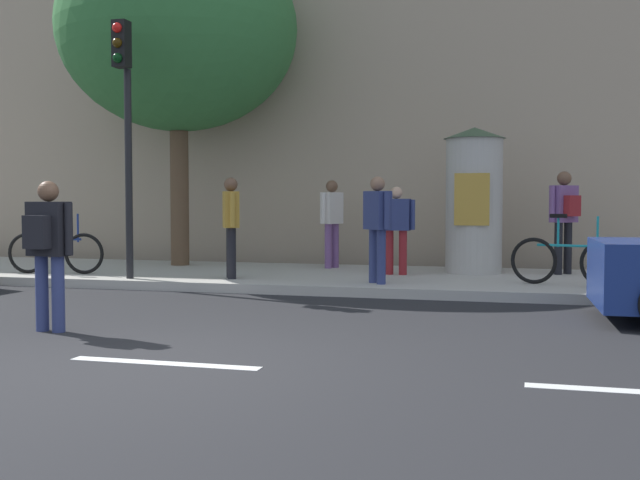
{
  "coord_description": "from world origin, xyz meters",
  "views": [
    {
      "loc": [
        3.13,
        -6.25,
        1.45
      ],
      "look_at": [
        0.89,
        2.0,
        1.01
      ],
      "focal_mm": 43.72,
      "sensor_mm": 36.0,
      "label": 1
    }
  ],
  "objects_px": {
    "pedestrian_in_red_top": "(231,219)",
    "poster_column": "(474,199)",
    "pedestrian_in_dark_shirt": "(48,242)",
    "pedestrian_with_bag": "(565,212)",
    "traffic_light": "(124,106)",
    "bicycle_leaning": "(568,260)",
    "pedestrian_with_backpack": "(396,223)",
    "pedestrian_near_pole": "(332,217)",
    "pedestrian_tallest": "(377,220)",
    "street_tree": "(178,30)",
    "bicycle_upright": "(56,252)"
  },
  "relations": [
    {
      "from": "traffic_light",
      "to": "pedestrian_with_backpack",
      "type": "bearing_deg",
      "value": 24.66
    },
    {
      "from": "pedestrian_in_dark_shirt",
      "to": "bicycle_leaning",
      "type": "xyz_separation_m",
      "value": [
        5.67,
        4.9,
        -0.45
      ]
    },
    {
      "from": "pedestrian_in_red_top",
      "to": "pedestrian_with_bag",
      "type": "relative_size",
      "value": 0.93
    },
    {
      "from": "bicycle_leaning",
      "to": "pedestrian_near_pole",
      "type": "bearing_deg",
      "value": 154.05
    },
    {
      "from": "pedestrian_tallest",
      "to": "pedestrian_in_dark_shirt",
      "type": "bearing_deg",
      "value": -122.18
    },
    {
      "from": "street_tree",
      "to": "pedestrian_with_bag",
      "type": "distance_m",
      "value": 8.14
    },
    {
      "from": "traffic_light",
      "to": "pedestrian_with_backpack",
      "type": "height_order",
      "value": "traffic_light"
    },
    {
      "from": "pedestrian_tallest",
      "to": "bicycle_upright",
      "type": "height_order",
      "value": "pedestrian_tallest"
    },
    {
      "from": "bicycle_upright",
      "to": "pedestrian_with_bag",
      "type": "bearing_deg",
      "value": 14.38
    },
    {
      "from": "bicycle_leaning",
      "to": "pedestrian_in_dark_shirt",
      "type": "bearing_deg",
      "value": -139.13
    },
    {
      "from": "poster_column",
      "to": "pedestrian_tallest",
      "type": "bearing_deg",
      "value": -121.15
    },
    {
      "from": "pedestrian_with_bag",
      "to": "pedestrian_tallest",
      "type": "height_order",
      "value": "pedestrian_with_bag"
    },
    {
      "from": "street_tree",
      "to": "pedestrian_tallest",
      "type": "height_order",
      "value": "street_tree"
    },
    {
      "from": "pedestrian_with_backpack",
      "to": "pedestrian_with_bag",
      "type": "relative_size",
      "value": 0.85
    },
    {
      "from": "poster_column",
      "to": "pedestrian_tallest",
      "type": "distance_m",
      "value": 2.57
    },
    {
      "from": "pedestrian_in_red_top",
      "to": "bicycle_leaning",
      "type": "xyz_separation_m",
      "value": [
        5.35,
        0.3,
        -0.59
      ]
    },
    {
      "from": "traffic_light",
      "to": "pedestrian_with_bag",
      "type": "height_order",
      "value": "traffic_light"
    },
    {
      "from": "pedestrian_with_backpack",
      "to": "pedestrian_near_pole",
      "type": "xyz_separation_m",
      "value": [
        -1.41,
        1.0,
        0.08
      ]
    },
    {
      "from": "traffic_light",
      "to": "pedestrian_with_bag",
      "type": "bearing_deg",
      "value": 21.31
    },
    {
      "from": "poster_column",
      "to": "pedestrian_near_pole",
      "type": "bearing_deg",
      "value": 173.4
    },
    {
      "from": "traffic_light",
      "to": "poster_column",
      "type": "height_order",
      "value": "traffic_light"
    },
    {
      "from": "pedestrian_in_dark_shirt",
      "to": "pedestrian_with_bag",
      "type": "bearing_deg",
      "value": 50.04
    },
    {
      "from": "pedestrian_with_backpack",
      "to": "pedestrian_in_red_top",
      "type": "xyz_separation_m",
      "value": [
        -2.54,
        -1.36,
        0.08
      ]
    },
    {
      "from": "pedestrian_with_backpack",
      "to": "traffic_light",
      "type": "bearing_deg",
      "value": -155.34
    },
    {
      "from": "street_tree",
      "to": "poster_column",
      "type": "bearing_deg",
      "value": -1.47
    },
    {
      "from": "pedestrian_in_dark_shirt",
      "to": "pedestrian_tallest",
      "type": "height_order",
      "value": "pedestrian_tallest"
    },
    {
      "from": "street_tree",
      "to": "pedestrian_near_pole",
      "type": "relative_size",
      "value": 3.97
    },
    {
      "from": "poster_column",
      "to": "pedestrian_with_bag",
      "type": "bearing_deg",
      "value": 4.74
    },
    {
      "from": "pedestrian_in_dark_shirt",
      "to": "bicycle_upright",
      "type": "height_order",
      "value": "pedestrian_in_dark_shirt"
    },
    {
      "from": "pedestrian_with_backpack",
      "to": "pedestrian_in_dark_shirt",
      "type": "bearing_deg",
      "value": -115.58
    },
    {
      "from": "pedestrian_near_pole",
      "to": "bicycle_leaning",
      "type": "relative_size",
      "value": 0.97
    },
    {
      "from": "pedestrian_with_bag",
      "to": "traffic_light",
      "type": "bearing_deg",
      "value": -158.69
    },
    {
      "from": "pedestrian_tallest",
      "to": "pedestrian_near_pole",
      "type": "bearing_deg",
      "value": 118.72
    },
    {
      "from": "pedestrian_with_backpack",
      "to": "poster_column",
      "type": "bearing_deg",
      "value": 28.31
    },
    {
      "from": "pedestrian_in_dark_shirt",
      "to": "pedestrian_tallest",
      "type": "distance_m",
      "value": 5.28
    },
    {
      "from": "traffic_light",
      "to": "bicycle_leaning",
      "type": "xyz_separation_m",
      "value": [
        6.97,
        0.85,
        -2.44
      ]
    },
    {
      "from": "pedestrian_with_backpack",
      "to": "pedestrian_with_bag",
      "type": "height_order",
      "value": "pedestrian_with_bag"
    },
    {
      "from": "bicycle_leaning",
      "to": "pedestrian_tallest",
      "type": "bearing_deg",
      "value": -171.27
    },
    {
      "from": "street_tree",
      "to": "pedestrian_tallest",
      "type": "distance_m",
      "value": 6.22
    },
    {
      "from": "pedestrian_with_backpack",
      "to": "bicycle_upright",
      "type": "xyz_separation_m",
      "value": [
        -5.83,
        -1.4,
        -0.51
      ]
    },
    {
      "from": "pedestrian_in_dark_shirt",
      "to": "pedestrian_with_bag",
      "type": "xyz_separation_m",
      "value": [
        5.68,
        6.78,
        0.25
      ]
    },
    {
      "from": "pedestrian_near_pole",
      "to": "poster_column",
      "type": "bearing_deg",
      "value": -6.6
    },
    {
      "from": "pedestrian_in_red_top",
      "to": "bicycle_leaning",
      "type": "height_order",
      "value": "pedestrian_in_red_top"
    },
    {
      "from": "traffic_light",
      "to": "pedestrian_with_bag",
      "type": "relative_size",
      "value": 2.33
    },
    {
      "from": "pedestrian_in_red_top",
      "to": "traffic_light",
      "type": "bearing_deg",
      "value": -161.16
    },
    {
      "from": "pedestrian_in_red_top",
      "to": "poster_column",
      "type": "bearing_deg",
      "value": 28.18
    },
    {
      "from": "pedestrian_in_dark_shirt",
      "to": "pedestrian_in_red_top",
      "type": "height_order",
      "value": "pedestrian_in_red_top"
    },
    {
      "from": "pedestrian_with_backpack",
      "to": "bicycle_leaning",
      "type": "bearing_deg",
      "value": -20.61
    },
    {
      "from": "pedestrian_with_bag",
      "to": "bicycle_upright",
      "type": "height_order",
      "value": "pedestrian_with_bag"
    },
    {
      "from": "poster_column",
      "to": "street_tree",
      "type": "bearing_deg",
      "value": 178.53
    }
  ]
}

